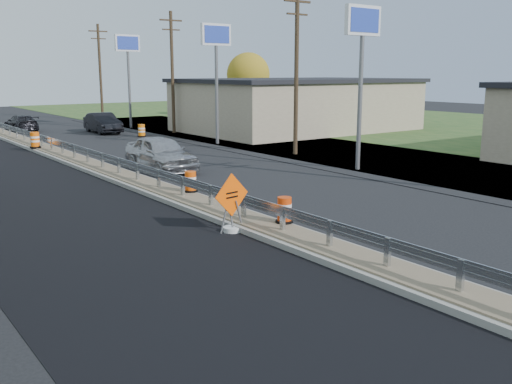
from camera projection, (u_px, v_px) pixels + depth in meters
ground at (211, 211)px, 20.08m from camera, size 140.00×140.00×0.00m
grass_verge_far at (465, 133)px, 45.37m from camera, size 40.00×120.00×0.03m
milled_overlay at (8, 182)px, 25.40m from camera, size 7.20×120.00×0.01m
median at (119, 175)px, 26.36m from camera, size 1.60×55.00×0.23m
guardrail at (110, 160)px, 27.02m from camera, size 0.10×46.15×0.72m
retail_building_near at (297, 104)px, 47.57m from camera, size 18.50×12.50×4.27m
pylon_sign_south at (362, 36)px, 27.20m from camera, size 2.20×0.30×7.90m
pylon_sign_mid at (216, 46)px, 37.44m from camera, size 2.20×0.30×7.90m
pylon_sign_north at (128, 52)px, 48.47m from camera, size 2.20×0.30×7.90m
utility_pole_smid at (296, 70)px, 32.83m from camera, size 1.90×0.26×9.40m
utility_pole_nmid at (172, 70)px, 44.64m from camera, size 1.90×0.26×9.40m
utility_pole_north at (100, 71)px, 56.46m from camera, size 1.90×0.26×9.40m
tree_far_yellow at (248, 74)px, 61.02m from camera, size 4.62×4.62×6.86m
caution_sign at (232, 217)px, 17.37m from camera, size 1.31×0.55×1.83m
barrel_median_near at (284, 210)px, 17.59m from camera, size 0.55×0.55×0.80m
barrel_median_mid at (191, 182)px, 22.14m from camera, size 0.54×0.54×0.80m
barrel_median_far at (35, 140)px, 34.95m from camera, size 0.66×0.66×0.97m
barrel_shoulder_mid at (142, 131)px, 43.01m from camera, size 0.64×0.64×0.93m
barrel_shoulder_far at (97, 124)px, 49.18m from camera, size 0.54×0.54×0.80m
car_silver at (161, 153)px, 28.20m from camera, size 2.10×5.08×1.72m
car_dark_mid at (103, 123)px, 45.68m from camera, size 1.88×4.91×1.60m
car_dark_far at (21, 123)px, 47.09m from camera, size 1.90×4.60×1.33m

